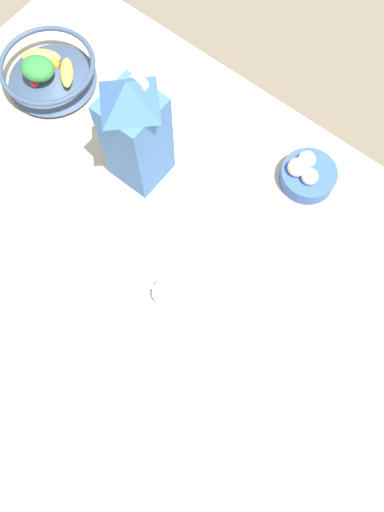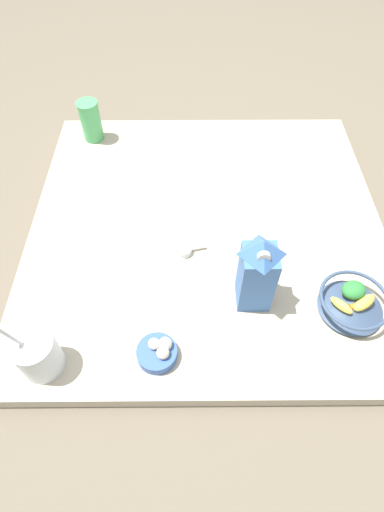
# 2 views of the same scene
# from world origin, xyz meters

# --- Properties ---
(ground_plane) EXTENTS (6.00, 6.00, 0.00)m
(ground_plane) POSITION_xyz_m (0.00, 0.00, 0.00)
(ground_plane) COLOR #665B4C
(countertop) EXTENTS (1.14, 1.14, 0.05)m
(countertop) POSITION_xyz_m (0.00, 0.00, 0.02)
(countertop) COLOR #B2A893
(countertop) RESTS_ON ground_plane
(fruit_bowl) EXTENTS (0.19, 0.19, 0.08)m
(fruit_bowl) POSITION_xyz_m (0.39, -0.32, 0.08)
(fruit_bowl) COLOR #384C6B
(fruit_bowl) RESTS_ON countertop
(milk_carton) EXTENTS (0.09, 0.09, 0.25)m
(milk_carton) POSITION_xyz_m (0.12, -0.28, 0.17)
(milk_carton) COLOR #3D6BB2
(milk_carton) RESTS_ON countertop
(measuring_scoop) EXTENTS (0.09, 0.05, 0.02)m
(measuring_scoop) POSITION_xyz_m (-0.07, -0.12, 0.06)
(measuring_scoop) COLOR white
(measuring_scoop) RESTS_ON countertop
(garlic_bowl) EXTENTS (0.10, 0.10, 0.06)m
(garlic_bowl) POSITION_xyz_m (-0.14, -0.46, 0.07)
(garlic_bowl) COLOR #3356A3
(garlic_bowl) RESTS_ON countertop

